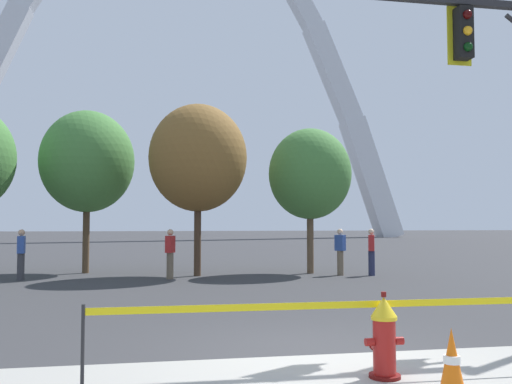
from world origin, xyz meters
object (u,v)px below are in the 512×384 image
(pedestrian_walking_left, at_px, (371,252))
(pedestrian_near_trees, at_px, (170,253))
(traffic_cone_by_hydrant, at_px, (452,365))
(fire_hydrant, at_px, (384,337))
(pedestrian_standing_center, at_px, (21,254))
(pedestrian_walking_right, at_px, (340,251))
(monument_arch, at_px, (174,70))

(pedestrian_walking_left, relative_size, pedestrian_near_trees, 1.00)
(pedestrian_near_trees, bearing_deg, traffic_cone_by_hydrant, -79.19)
(fire_hydrant, distance_m, pedestrian_near_trees, 12.12)
(traffic_cone_by_hydrant, height_order, pedestrian_standing_center, pedestrian_standing_center)
(fire_hydrant, bearing_deg, pedestrian_walking_right, 73.19)
(traffic_cone_by_hydrant, bearing_deg, pedestrian_near_trees, 100.81)
(traffic_cone_by_hydrant, distance_m, pedestrian_walking_right, 13.47)
(traffic_cone_by_hydrant, relative_size, pedestrian_standing_center, 0.46)
(fire_hydrant, xyz_separation_m, pedestrian_near_trees, (-2.11, 11.93, 0.35))
(monument_arch, xyz_separation_m, pedestrian_walking_left, (5.15, -49.18, -19.57))
(fire_hydrant, height_order, monument_arch, monument_arch)
(monument_arch, bearing_deg, pedestrian_walking_left, -84.02)
(pedestrian_walking_right, bearing_deg, traffic_cone_by_hydrant, -104.33)
(traffic_cone_by_hydrant, relative_size, monument_arch, 0.01)
(traffic_cone_by_hydrant, bearing_deg, monument_arch, 90.74)
(fire_hydrant, bearing_deg, monument_arch, 90.44)
(pedestrian_walking_right, relative_size, pedestrian_near_trees, 1.00)
(monument_arch, distance_m, pedestrian_walking_right, 52.82)
(fire_hydrant, distance_m, monument_arch, 64.20)
(pedestrian_walking_left, bearing_deg, pedestrian_standing_center, 177.49)
(fire_hydrant, height_order, pedestrian_standing_center, pedestrian_standing_center)
(pedestrian_walking_right, distance_m, pedestrian_near_trees, 5.79)
(pedestrian_walking_left, relative_size, pedestrian_standing_center, 1.00)
(monument_arch, relative_size, pedestrian_standing_center, 36.55)
(pedestrian_standing_center, bearing_deg, traffic_cone_by_hydrant, -61.97)
(pedestrian_walking_right, bearing_deg, monument_arch, 94.84)
(traffic_cone_by_hydrant, xyz_separation_m, pedestrian_standing_center, (-7.06, 13.25, 0.46))
(pedestrian_standing_center, distance_m, pedestrian_walking_right, 10.39)
(traffic_cone_by_hydrant, xyz_separation_m, pedestrian_walking_left, (4.35, 12.75, 0.46))
(fire_hydrant, distance_m, pedestrian_walking_right, 12.69)
(traffic_cone_by_hydrant, distance_m, pedestrian_walking_left, 13.48)
(fire_hydrant, xyz_separation_m, pedestrian_standing_center, (-6.72, 12.36, 0.35))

